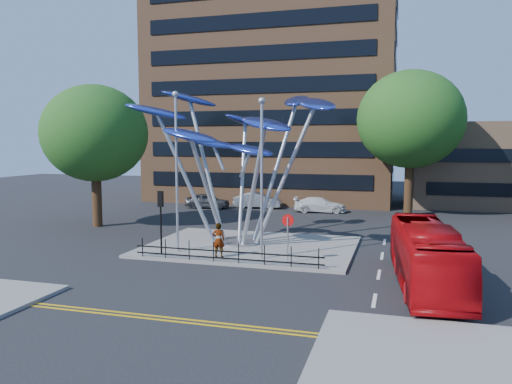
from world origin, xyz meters
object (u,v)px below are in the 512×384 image
(parked_car_left, at_px, (208,201))
(parked_car_right, at_px, (320,205))
(tree_right, at_px, (411,120))
(street_lamp_left, at_px, (176,157))
(leaf_sculpture, at_px, (237,130))
(street_lamp_right, at_px, (262,164))
(traffic_light_island, at_px, (161,209))
(no_entry_sign_island, at_px, (288,230))
(red_bus, at_px, (426,255))
(tree_left, at_px, (95,134))
(pedestrian, at_px, (219,240))
(parked_car_mid, at_px, (258,200))

(parked_car_left, relative_size, parked_car_right, 0.90)
(tree_right, bearing_deg, parked_car_right, -179.59)
(street_lamp_left, xyz_separation_m, parked_car_left, (-5.48, 18.18, -4.65))
(tree_right, xyz_separation_m, leaf_sculpture, (-10.07, -15.32, -1.16))
(street_lamp_right, xyz_separation_m, parked_car_right, (0.07, 18.95, -4.43))
(traffic_light_island, bearing_deg, parked_car_left, 104.55)
(leaf_sculpture, xyz_separation_m, street_lamp_right, (2.57, -3.68, -1.78))
(no_entry_sign_island, height_order, parked_car_left, no_entry_sign_island)
(no_entry_sign_island, relative_size, parked_car_right, 0.54)
(red_bus, xyz_separation_m, parked_car_left, (-18.48, 21.04, -0.64))
(tree_left, height_order, street_lamp_right, tree_left)
(street_lamp_right, distance_m, traffic_light_island, 6.05)
(tree_right, xyz_separation_m, street_lamp_left, (-12.50, -18.50, -2.68))
(traffic_light_island, distance_m, pedestrian, 3.60)
(tree_right, relative_size, parked_car_right, 2.64)
(pedestrian, relative_size, parked_car_mid, 0.41)
(tree_right, bearing_deg, pedestrian, -116.78)
(street_lamp_left, bearing_deg, tree_left, 145.62)
(tree_right, height_order, parked_car_mid, tree_right)
(tree_right, xyz_separation_m, street_lamp_right, (-7.50, -19.00, -2.94))
(red_bus, relative_size, pedestrian, 5.28)
(leaf_sculpture, relative_size, no_entry_sign_island, 5.19)
(tree_left, bearing_deg, tree_right, 28.61)
(parked_car_left, distance_m, parked_car_right, 10.55)
(tree_left, xyz_separation_m, leaf_sculpture, (11.93, -3.32, 0.08))
(leaf_sculpture, height_order, red_bus, leaf_sculpture)
(pedestrian, relative_size, parked_car_right, 0.40)
(street_lamp_right, bearing_deg, leaf_sculpture, 124.91)
(street_lamp_left, distance_m, parked_car_right, 19.70)
(parked_car_mid, relative_size, parked_car_right, 0.97)
(tree_left, relative_size, street_lamp_left, 1.17)
(parked_car_right, bearing_deg, parked_car_left, 84.57)
(tree_right, relative_size, parked_car_mid, 2.73)
(street_lamp_right, height_order, pedestrian, street_lamp_right)
(tree_left, bearing_deg, street_lamp_right, -25.77)
(street_lamp_left, height_order, street_lamp_right, street_lamp_left)
(tree_right, bearing_deg, street_lamp_right, -111.54)
(street_lamp_right, bearing_deg, parked_car_mid, 106.64)
(street_lamp_left, relative_size, street_lamp_right, 1.06)
(tree_right, distance_m, traffic_light_island, 24.06)
(street_lamp_left, height_order, pedestrian, street_lamp_left)
(street_lamp_right, relative_size, parked_car_right, 1.81)
(tree_left, distance_m, leaf_sculpture, 12.38)
(no_entry_sign_island, bearing_deg, street_lamp_right, 162.13)
(tree_left, distance_m, no_entry_sign_island, 18.35)
(traffic_light_island, height_order, red_bus, traffic_light_island)
(traffic_light_island, relative_size, parked_car_right, 0.75)
(no_entry_sign_island, height_order, parked_car_mid, no_entry_sign_island)
(pedestrian, bearing_deg, street_lamp_left, -22.30)
(parked_car_left, bearing_deg, pedestrian, -162.64)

